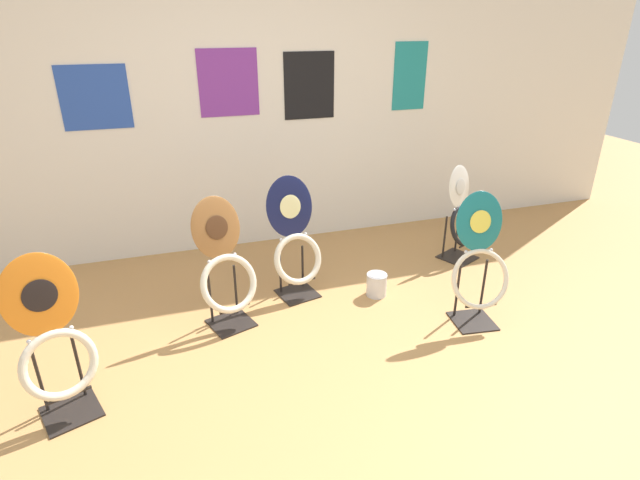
% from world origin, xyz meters
% --- Properties ---
extents(ground_plane, '(14.00, 14.00, 0.00)m').
position_xyz_m(ground_plane, '(0.00, 0.00, 0.00)').
color(ground_plane, '#B7844C').
extents(wall_back, '(8.00, 0.07, 2.60)m').
position_xyz_m(wall_back, '(0.00, 2.37, 1.30)').
color(wall_back, silver).
rests_on(wall_back, ground_plane).
extents(toilet_seat_display_navy_moon, '(0.44, 0.36, 0.93)m').
position_xyz_m(toilet_seat_display_navy_moon, '(0.08, 1.28, 0.42)').
color(toilet_seat_display_navy_moon, black).
rests_on(toilet_seat_display_navy_moon, ground_plane).
extents(toilet_seat_display_teal_sax, '(0.44, 0.33, 0.93)m').
position_xyz_m(toilet_seat_display_teal_sax, '(1.17, 0.53, 0.46)').
color(toilet_seat_display_teal_sax, black).
rests_on(toilet_seat_display_teal_sax, ground_plane).
extents(toilet_seat_display_woodgrain, '(0.45, 0.41, 0.91)m').
position_xyz_m(toilet_seat_display_woodgrain, '(-0.48, 1.03, 0.43)').
color(toilet_seat_display_woodgrain, black).
rests_on(toilet_seat_display_woodgrain, ground_plane).
extents(toilet_seat_display_white_plain, '(0.39, 0.37, 0.84)m').
position_xyz_m(toilet_seat_display_white_plain, '(1.62, 1.44, 0.39)').
color(toilet_seat_display_white_plain, black).
rests_on(toilet_seat_display_white_plain, ground_plane).
extents(toilet_seat_display_orange_sun, '(0.42, 0.36, 0.94)m').
position_xyz_m(toilet_seat_display_orange_sun, '(-1.44, 0.41, 0.42)').
color(toilet_seat_display_orange_sun, black).
rests_on(toilet_seat_display_orange_sun, ground_plane).
extents(paint_can, '(0.16, 0.16, 0.18)m').
position_xyz_m(paint_can, '(0.67, 1.06, 0.10)').
color(paint_can, silver).
rests_on(paint_can, ground_plane).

